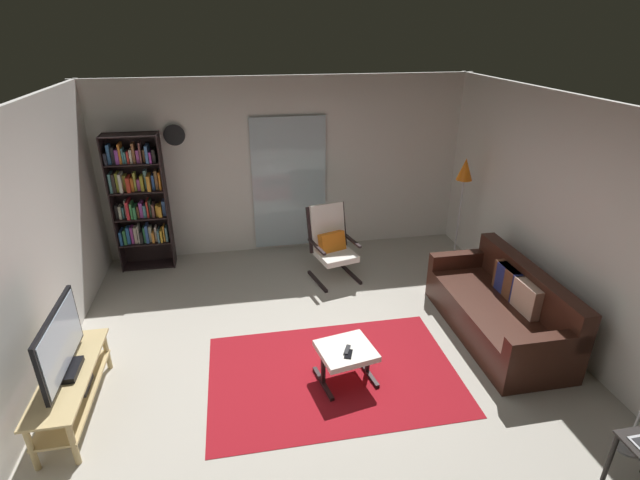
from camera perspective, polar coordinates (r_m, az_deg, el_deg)
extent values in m
plane|color=#AFA99D|center=(5.14, 0.19, -14.44)|extent=(7.02, 7.02, 0.00)
cube|color=silver|center=(7.13, -4.13, 8.80)|extent=(5.60, 0.06, 2.60)
cube|color=silver|center=(4.80, -33.46, -3.65)|extent=(0.06, 6.00, 2.60)
cube|color=silver|center=(5.56, 28.70, 1.06)|extent=(0.06, 6.00, 2.60)
cube|color=silver|center=(7.14, -3.72, 6.74)|extent=(1.10, 0.01, 2.00)
cube|color=maroon|center=(4.99, 1.62, -15.87)|extent=(2.49, 1.66, 0.01)
cube|color=tan|center=(4.85, -28.10, -14.03)|extent=(0.41, 1.29, 0.02)
cube|color=tan|center=(4.99, -27.54, -16.20)|extent=(0.37, 1.23, 0.02)
cylinder|color=tan|center=(4.52, -27.64, -20.92)|extent=(0.05, 0.05, 0.43)
cylinder|color=tan|center=(5.39, -24.36, -12.07)|extent=(0.05, 0.05, 0.43)
cylinder|color=tan|center=(4.63, -31.47, -20.72)|extent=(0.05, 0.05, 0.43)
cylinder|color=tan|center=(5.48, -27.51, -12.12)|extent=(0.05, 0.05, 0.43)
cube|color=#28282D|center=(5.01, -27.45, -15.32)|extent=(0.24, 0.28, 0.07)
cube|color=black|center=(4.83, -28.19, -13.69)|extent=(0.20, 0.32, 0.05)
cube|color=black|center=(4.66, -28.94, -10.68)|extent=(0.04, 0.96, 0.56)
cube|color=silver|center=(4.65, -28.70, -10.68)|extent=(0.01, 0.90, 0.51)
cube|color=black|center=(7.10, -23.71, 3.84)|extent=(0.02, 0.30, 1.94)
cube|color=black|center=(6.96, -17.99, 4.37)|extent=(0.02, 0.30, 1.94)
cube|color=black|center=(7.15, -20.71, 4.50)|extent=(0.73, 0.02, 1.94)
cube|color=black|center=(7.39, -19.78, -2.81)|extent=(0.70, 0.28, 0.02)
cube|color=black|center=(7.23, -20.19, -0.20)|extent=(0.70, 0.28, 0.02)
cube|color=black|center=(7.09, -20.65, 2.65)|extent=(0.70, 0.28, 0.02)
cube|color=black|center=(6.96, -21.12, 5.60)|extent=(0.70, 0.28, 0.02)
cube|color=black|center=(6.86, -21.61, 8.65)|extent=(0.70, 0.28, 0.02)
cube|color=black|center=(6.77, -22.10, 11.65)|extent=(0.70, 0.28, 0.02)
cube|color=#295FAC|center=(7.26, -22.78, 0.40)|extent=(0.03, 0.22, 0.20)
cube|color=#337C43|center=(7.25, -22.38, 0.50)|extent=(0.04, 0.21, 0.21)
cube|color=#2B6CB2|center=(7.22, -22.08, 0.58)|extent=(0.04, 0.12, 0.24)
cube|color=#9C3791|center=(7.22, -21.67, 0.66)|extent=(0.04, 0.13, 0.24)
cube|color=beige|center=(7.21, -21.32, 0.64)|extent=(0.04, 0.12, 0.24)
cube|color=beige|center=(7.20, -20.98, 0.79)|extent=(0.02, 0.18, 0.26)
cube|color=black|center=(7.20, -20.68, 0.40)|extent=(0.04, 0.18, 0.16)
cube|color=#308248|center=(7.18, -20.37, 0.66)|extent=(0.03, 0.12, 0.23)
cube|color=#345AA9|center=(7.17, -20.10, 0.83)|extent=(0.04, 0.18, 0.26)
cube|color=#BCBE9E|center=(7.17, -19.75, 0.75)|extent=(0.04, 0.11, 0.23)
cube|color=orange|center=(7.16, -19.44, 0.44)|extent=(0.03, 0.16, 0.16)
cube|color=beige|center=(7.17, -19.15, 0.80)|extent=(0.03, 0.13, 0.22)
cube|color=#588997|center=(7.16, -18.83, 0.64)|extent=(0.02, 0.22, 0.18)
cube|color=gold|center=(7.15, -18.53, 0.63)|extent=(0.03, 0.19, 0.18)
cube|color=orange|center=(7.13, -18.27, 0.86)|extent=(0.02, 0.14, 0.24)
cube|color=#5C8F95|center=(7.13, -18.00, 0.80)|extent=(0.03, 0.14, 0.22)
cube|color=#292829|center=(7.12, -23.27, 3.21)|extent=(0.04, 0.10, 0.19)
cube|color=beige|center=(7.10, -22.90, 3.17)|extent=(0.04, 0.15, 0.18)
cube|color=teal|center=(7.10, -22.60, 3.12)|extent=(0.02, 0.11, 0.16)
cube|color=beige|center=(7.10, -22.32, 3.53)|extent=(0.03, 0.11, 0.24)
cube|color=red|center=(7.06, -22.08, 3.51)|extent=(0.04, 0.24, 0.25)
cube|color=#388D47|center=(7.06, -21.72, 3.42)|extent=(0.03, 0.20, 0.22)
cube|color=#2F7B47|center=(7.06, -21.36, 3.27)|extent=(0.04, 0.22, 0.17)
cube|color=brown|center=(7.05, -21.06, 3.25)|extent=(0.03, 0.12, 0.16)
cube|color=#8B3991|center=(7.06, -20.71, 3.54)|extent=(0.04, 0.17, 0.21)
cube|color=teal|center=(7.04, -20.34, 3.37)|extent=(0.04, 0.13, 0.17)
cube|color=red|center=(7.03, -20.01, 3.69)|extent=(0.02, 0.21, 0.24)
cube|color=black|center=(7.01, -19.77, 3.69)|extent=(0.03, 0.12, 0.25)
cube|color=brown|center=(7.03, -19.42, 3.53)|extent=(0.03, 0.19, 0.18)
cube|color=gold|center=(7.02, -19.03, 3.45)|extent=(0.03, 0.12, 0.16)
cube|color=orange|center=(7.02, -18.67, 3.50)|extent=(0.04, 0.23, 0.16)
cube|color=#3E63A7|center=(7.01, -18.28, 3.78)|extent=(0.04, 0.15, 0.21)
cube|color=#569C9C|center=(7.00, -23.85, 6.43)|extent=(0.03, 0.21, 0.26)
cube|color=#2D2723|center=(7.00, -23.50, 6.45)|extent=(0.04, 0.22, 0.25)
cube|color=olive|center=(6.98, -23.19, 6.50)|extent=(0.03, 0.18, 0.26)
cube|color=beige|center=(6.94, -22.85, 6.46)|extent=(0.04, 0.20, 0.26)
cube|color=olive|center=(6.98, -22.43, 6.43)|extent=(0.04, 0.13, 0.22)
cube|color=red|center=(6.94, -22.04, 6.35)|extent=(0.04, 0.22, 0.20)
cube|color=orange|center=(6.94, -21.66, 6.32)|extent=(0.03, 0.14, 0.18)
cube|color=olive|center=(6.93, -21.41, 6.64)|extent=(0.03, 0.11, 0.25)
cube|color=#9F4890|center=(6.94, -20.99, 6.31)|extent=(0.04, 0.12, 0.15)
cube|color=#A59B2A|center=(6.90, -20.64, 6.51)|extent=(0.04, 0.13, 0.21)
cube|color=#5B8F91|center=(6.92, -20.25, 6.86)|extent=(0.04, 0.12, 0.27)
cube|color=orange|center=(6.88, -19.90, 6.59)|extent=(0.04, 0.21, 0.22)
cube|color=#325EB2|center=(6.90, -19.45, 6.65)|extent=(0.03, 0.14, 0.20)
cube|color=brown|center=(6.88, -19.11, 6.92)|extent=(0.04, 0.13, 0.26)
cube|color=orange|center=(6.89, -18.70, 6.91)|extent=(0.03, 0.21, 0.24)
cube|color=#21242F|center=(6.91, -24.32, 9.03)|extent=(0.04, 0.24, 0.15)
cube|color=#3365A1|center=(6.87, -24.09, 9.46)|extent=(0.04, 0.13, 0.26)
cube|color=black|center=(6.89, -23.63, 9.42)|extent=(0.04, 0.17, 0.22)
cube|color=purple|center=(6.88, -23.19, 9.34)|extent=(0.04, 0.21, 0.19)
cube|color=orange|center=(6.86, -22.93, 9.66)|extent=(0.03, 0.19, 0.26)
cube|color=teal|center=(6.85, -22.65, 9.42)|extent=(0.02, 0.14, 0.20)
cube|color=#539C9E|center=(6.86, -22.36, 9.28)|extent=(0.02, 0.17, 0.15)
cube|color=red|center=(6.83, -22.11, 9.29)|extent=(0.03, 0.15, 0.16)
cube|color=beige|center=(6.85, -21.78, 9.48)|extent=(0.03, 0.20, 0.18)
cube|color=brown|center=(6.81, -21.54, 9.79)|extent=(0.03, 0.14, 0.26)
cube|color=#934089|center=(6.81, -21.09, 9.45)|extent=(0.04, 0.12, 0.17)
cube|color=brown|center=(6.79, -20.84, 9.87)|extent=(0.02, 0.14, 0.27)
cube|color=brown|center=(6.82, -20.42, 9.57)|extent=(0.03, 0.14, 0.17)
cube|color=#3E6AA6|center=(6.79, -20.10, 9.82)|extent=(0.04, 0.23, 0.23)
cube|color=purple|center=(6.79, -19.71, 9.52)|extent=(0.03, 0.23, 0.15)
cube|color=black|center=(6.78, -19.37, 9.64)|extent=(0.04, 0.17, 0.17)
cube|color=#381B12|center=(5.78, 20.33, -8.85)|extent=(0.86, 1.93, 0.40)
cube|color=#381B12|center=(5.75, 23.84, -4.93)|extent=(0.18, 1.93, 0.41)
cube|color=#381B12|center=(5.02, 25.84, -11.31)|extent=(0.86, 0.14, 0.20)
cube|color=#381B12|center=(6.30, 16.81, -2.26)|extent=(0.86, 0.14, 0.20)
cube|color=beige|center=(5.55, 23.80, -6.45)|extent=(0.15, 0.38, 0.34)
cube|color=brown|center=(5.84, 21.67, -4.46)|extent=(0.15, 0.38, 0.34)
cube|color=navy|center=(5.80, 21.94, -4.72)|extent=(0.15, 0.38, 0.34)
cube|color=black|center=(6.71, 3.75, -4.08)|extent=(0.18, 0.59, 0.04)
cube|color=black|center=(6.63, 2.86, 1.91)|extent=(0.08, 0.18, 0.63)
cube|color=black|center=(6.49, 3.79, 0.02)|extent=(0.16, 0.51, 0.03)
cube|color=black|center=(6.51, -0.32, -5.00)|extent=(0.18, 0.59, 0.04)
cube|color=black|center=(6.43, -1.28, 1.17)|extent=(0.08, 0.18, 0.63)
cube|color=black|center=(6.29, -0.41, -0.79)|extent=(0.16, 0.51, 0.03)
cube|color=white|center=(6.42, 1.86, -1.81)|extent=(0.59, 0.62, 0.08)
cube|color=white|center=(6.49, 0.90, 1.81)|extent=(0.51, 0.30, 0.60)
cube|color=orange|center=(6.45, 1.49, -0.50)|extent=(0.40, 0.30, 0.34)
cube|color=white|center=(4.72, 3.17, -13.21)|extent=(0.60, 0.57, 0.06)
cube|color=black|center=(4.86, 0.38, -16.92)|extent=(0.13, 0.48, 0.04)
cube|color=black|center=(4.75, 0.38, -15.49)|extent=(0.04, 0.04, 0.32)
cube|color=black|center=(5.01, 5.68, -15.52)|extent=(0.13, 0.48, 0.04)
cube|color=black|center=(4.91, 5.76, -14.10)|extent=(0.04, 0.04, 0.32)
cube|color=black|center=(4.67, 3.29, -13.10)|extent=(0.10, 0.15, 0.02)
cube|color=black|center=(4.63, 3.45, -13.56)|extent=(0.11, 0.16, 0.01)
cylinder|color=#A5A5AD|center=(5.04, 33.13, -20.16)|extent=(0.22, 0.22, 0.02)
cylinder|color=#A5A5AD|center=(7.24, 15.71, -2.84)|extent=(0.22, 0.22, 0.02)
cylinder|color=#B2B2B7|center=(6.97, 16.32, 1.93)|extent=(0.02, 0.02, 1.29)
cone|color=orange|center=(6.72, 17.12, 8.17)|extent=(0.21, 0.21, 0.30)
cylinder|color=black|center=(4.53, 31.62, -21.46)|extent=(0.04, 0.04, 0.48)
cylinder|color=silver|center=(6.94, -17.17, 12.02)|extent=(0.28, 0.02, 0.28)
cylinder|color=black|center=(6.93, -17.18, 12.00)|extent=(0.29, 0.01, 0.29)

